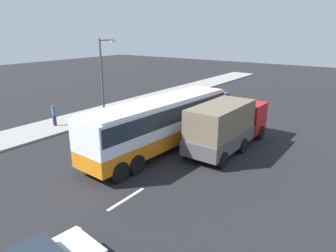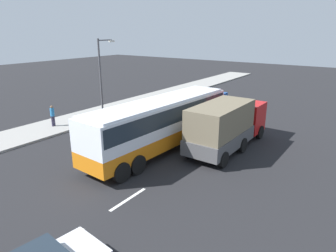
# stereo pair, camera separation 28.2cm
# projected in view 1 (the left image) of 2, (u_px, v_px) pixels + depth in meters

# --- Properties ---
(ground_plane) EXTENTS (120.00, 120.00, 0.00)m
(ground_plane) POSITION_uv_depth(u_px,v_px,m) (139.00, 156.00, 18.99)
(ground_plane) COLOR black
(sidewalk_curb) EXTENTS (80.00, 4.00, 0.15)m
(sidewalk_curb) POSITION_uv_depth(u_px,v_px,m) (49.00, 128.00, 24.33)
(sidewalk_curb) COLOR gray
(sidewalk_curb) RESTS_ON ground_plane
(lane_centreline) EXTENTS (24.29, 0.16, 0.01)m
(lane_centreline) POSITION_uv_depth(u_px,v_px,m) (141.00, 190.00, 14.95)
(lane_centreline) COLOR white
(lane_centreline) RESTS_ON ground_plane
(coach_bus) EXTENTS (11.98, 3.27, 3.38)m
(coach_bus) POSITION_uv_depth(u_px,v_px,m) (161.00, 119.00, 19.38)
(coach_bus) COLOR orange
(coach_bus) RESTS_ON ground_plane
(cargo_truck) EXTENTS (7.88, 2.69, 3.21)m
(cargo_truck) POSITION_uv_depth(u_px,v_px,m) (227.00, 124.00, 19.71)
(cargo_truck) COLOR red
(cargo_truck) RESTS_ON ground_plane
(car_blue_saloon) EXTENTS (4.28, 2.01, 1.43)m
(car_blue_saloon) POSITION_uv_depth(u_px,v_px,m) (213.00, 96.00, 32.43)
(car_blue_saloon) COLOR #194799
(car_blue_saloon) RESTS_ON ground_plane
(pedestrian_near_curb) EXTENTS (0.32, 0.32, 1.70)m
(pedestrian_near_curb) POSITION_uv_depth(u_px,v_px,m) (54.00, 114.00, 24.31)
(pedestrian_near_curb) COLOR #38334C
(pedestrian_near_curb) RESTS_ON sidewalk_curb
(street_lamp) EXTENTS (1.87, 0.24, 6.79)m
(street_lamp) POSITION_uv_depth(u_px,v_px,m) (103.00, 73.00, 25.75)
(street_lamp) COLOR #47474C
(street_lamp) RESTS_ON sidewalk_curb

